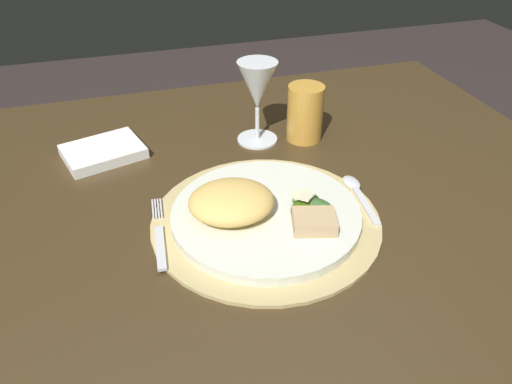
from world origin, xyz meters
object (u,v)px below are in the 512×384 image
(dinner_plate, at_px, (266,215))
(napkin, at_px, (103,152))
(fork, at_px, (159,236))
(amber_tumbler, at_px, (305,113))
(wine_glass, at_px, (257,89))
(spoon, at_px, (357,191))
(dining_table, at_px, (232,295))

(dinner_plate, height_order, napkin, dinner_plate)
(fork, relative_size, amber_tumbler, 1.51)
(dinner_plate, bearing_deg, napkin, 129.89)
(wine_glass, bearing_deg, napkin, 175.44)
(dinner_plate, bearing_deg, amber_tumbler, 56.81)
(dinner_plate, distance_m, napkin, 0.34)
(fork, distance_m, amber_tumbler, 0.37)
(dinner_plate, xyz_separation_m, napkin, (-0.22, 0.26, -0.00))
(dinner_plate, xyz_separation_m, wine_glass, (0.06, 0.24, 0.09))
(napkin, bearing_deg, fork, -75.95)
(spoon, distance_m, amber_tumbler, 0.20)
(dining_table, relative_size, fork, 7.98)
(dinner_plate, relative_size, spoon, 2.09)
(fork, distance_m, spoon, 0.31)
(dining_table, xyz_separation_m, dinner_plate, (0.05, -0.03, 0.18))
(spoon, bearing_deg, dining_table, 179.12)
(spoon, bearing_deg, fork, -176.22)
(dinner_plate, xyz_separation_m, amber_tumbler, (0.15, 0.22, 0.04))
(fork, xyz_separation_m, napkin, (-0.06, 0.26, 0.00))
(dining_table, height_order, napkin, napkin)
(dinner_plate, relative_size, napkin, 2.09)
(napkin, distance_m, wine_glass, 0.29)
(dining_table, distance_m, spoon, 0.27)
(dinner_plate, relative_size, fork, 1.76)
(dinner_plate, relative_size, amber_tumbler, 2.65)
(napkin, relative_size, amber_tumbler, 1.27)
(dining_table, bearing_deg, napkin, 125.92)
(dinner_plate, distance_m, spoon, 0.16)
(napkin, height_order, amber_tumbler, amber_tumbler)
(wine_glass, distance_m, amber_tumbler, 0.10)
(fork, bearing_deg, dinner_plate, -1.24)
(dinner_plate, height_order, fork, dinner_plate)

